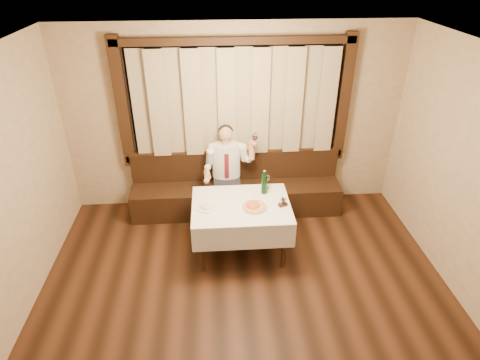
{
  "coord_description": "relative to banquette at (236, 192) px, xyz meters",
  "views": [
    {
      "loc": [
        -0.33,
        -2.6,
        3.62
      ],
      "look_at": [
        0.0,
        1.9,
        1.0
      ],
      "focal_mm": 30.0,
      "sensor_mm": 36.0,
      "label": 1
    }
  ],
  "objects": [
    {
      "name": "pizza",
      "position": [
        0.17,
        -1.12,
        0.46
      ],
      "size": [
        0.33,
        0.33,
        0.03
      ],
      "rotation": [
        0.0,
        0.0,
        0.25
      ],
      "color": "white",
      "rests_on": "dining_table"
    },
    {
      "name": "dining_table",
      "position": [
        0.0,
        -1.02,
        0.34
      ],
      "size": [
        1.27,
        0.97,
        0.76
      ],
      "color": "black",
      "rests_on": "ground"
    },
    {
      "name": "seated_man",
      "position": [
        -0.14,
        -0.09,
        0.52
      ],
      "size": [
        0.78,
        0.59,
        1.42
      ],
      "color": "black",
      "rests_on": "ground"
    },
    {
      "name": "room",
      "position": [
        -0.0,
        -1.75,
        1.19
      ],
      "size": [
        5.01,
        6.01,
        2.81
      ],
      "color": "black",
      "rests_on": "ground"
    },
    {
      "name": "cruet_caddy",
      "position": [
        0.53,
        -1.1,
        0.49
      ],
      "size": [
        0.13,
        0.09,
        0.12
      ],
      "rotation": [
        0.0,
        0.0,
        0.38
      ],
      "color": "black",
      "rests_on": "dining_table"
    },
    {
      "name": "pasta_red",
      "position": [
        0.15,
        -1.1,
        0.48
      ],
      "size": [
        0.28,
        0.28,
        0.1
      ],
      "rotation": [
        0.0,
        0.0,
        -0.29
      ],
      "color": "white",
      "rests_on": "dining_table"
    },
    {
      "name": "green_bottle",
      "position": [
        0.33,
        -0.78,
        0.59
      ],
      "size": [
        0.08,
        0.08,
        0.34
      ],
      "rotation": [
        0.0,
        0.0,
        -0.36
      ],
      "color": "#0E4316",
      "rests_on": "dining_table"
    },
    {
      "name": "banquette",
      "position": [
        0.0,
        0.0,
        0.0
      ],
      "size": [
        3.2,
        0.61,
        0.94
      ],
      "color": "black",
      "rests_on": "ground"
    },
    {
      "name": "pasta_cream",
      "position": [
        -0.45,
        -1.08,
        0.48
      ],
      "size": [
        0.24,
        0.24,
        0.08
      ],
      "rotation": [
        0.0,
        0.0,
        0.4
      ],
      "color": "white",
      "rests_on": "dining_table"
    },
    {
      "name": "table_wine_glass",
      "position": [
        0.38,
        -0.64,
        0.6
      ],
      "size": [
        0.08,
        0.08,
        0.21
      ],
      "rotation": [
        0.0,
        0.0,
        0.38
      ],
      "color": "white",
      "rests_on": "dining_table"
    }
  ]
}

